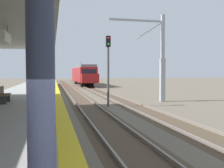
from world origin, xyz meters
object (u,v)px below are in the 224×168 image
at_px(approaching_train, 83,74).
at_px(rail_signal_post, 108,63).
at_px(catenary_pylon_far_side, 159,60).
at_px(platform_bench, 3,94).

height_order(approaching_train, rail_signal_post, rail_signal_post).
height_order(approaching_train, catenary_pylon_far_side, catenary_pylon_far_side).
bearing_deg(approaching_train, catenary_pylon_far_side, -84.04).
distance_m(approaching_train, rail_signal_post, 32.05).
distance_m(approaching_train, catenary_pylon_far_side, 29.91).
height_order(catenary_pylon_far_side, platform_bench, catenary_pylon_far_side).
xyz_separation_m(catenary_pylon_far_side, platform_bench, (-11.57, -6.03, -2.23)).
bearing_deg(platform_bench, approaching_train, 76.67).
bearing_deg(approaching_train, platform_bench, -103.33).
relative_size(approaching_train, rail_signal_post, 3.77).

